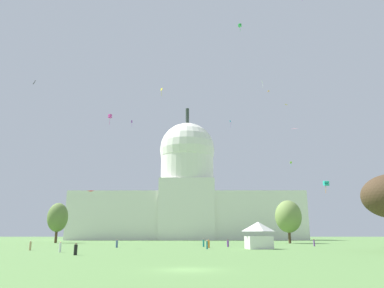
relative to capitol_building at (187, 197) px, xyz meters
The scene contains 27 objects.
ground_plane 153.40m from the capitol_building, 88.88° to the right, with size 800.00×800.00×0.00m, color #567F42.
capitol_building is the anchor object (origin of this frame).
event_tent 112.86m from the capitol_building, 81.85° to the right, with size 5.24×5.01×5.06m.
tree_east_mid 75.60m from the capitol_building, 63.92° to the right, with size 10.53×11.27×13.05m.
tree_west_far 75.44m from the capitol_building, 123.30° to the right, with size 6.73×6.56×12.68m.
person_orange_mid_center 106.63m from the capitol_building, 86.47° to the right, with size 0.66×0.66×1.72m.
person_teal_front_left 100.46m from the capitol_building, 86.76° to the right, with size 0.55×0.55×1.76m.
person_teal_back_right 112.93m from the capitol_building, 86.96° to the right, with size 0.38×0.38×1.68m.
person_denim_lawn_far_right 105.81m from the capitol_building, 97.06° to the right, with size 0.59×0.59×1.67m.
person_purple_lawn_far_left 100.88m from the capitol_building, 83.62° to the right, with size 0.52×0.52×1.61m.
person_purple_edge_east 101.80m from the capitol_building, 71.76° to the right, with size 0.46×0.46×1.68m.
person_tan_back_center 121.23m from the capitol_building, 102.02° to the right, with size 0.49×0.49×1.65m.
person_black_aisle_center 133.64m from the capitol_building, 95.39° to the right, with size 0.62×0.62×1.59m.
person_white_near_tree_east 126.61m from the capitol_building, 97.94° to the right, with size 0.49×0.49×1.61m.
kite_green_high 102.36m from the capitol_building, 80.36° to the right, with size 1.02×1.02×2.20m.
kite_pink_high 79.41m from the capitol_building, 62.51° to the right, with size 1.77×0.78×0.25m.
kite_yellow_high 76.25m from the capitol_building, 95.82° to the right, with size 0.78×0.94×2.90m.
kite_red_low 82.61m from the capitol_building, 108.34° to the right, with size 1.75×0.93×0.29m.
kite_black_high 109.59m from the capitol_building, 108.38° to the right, with size 0.85×1.00×0.93m.
kite_magenta_high 78.46m from the capitol_building, 107.66° to the right, with size 1.29×1.29×3.39m.
kite_gold_high 67.24m from the capitol_building, 46.56° to the right, with size 1.78×1.78×0.34m.
kite_orange_high 68.01m from the capitol_building, 53.06° to the right, with size 0.79×1.40×0.24m.
kite_cyan_high 52.01m from the capitol_building, 66.01° to the right, with size 0.63×0.60×3.03m.
kite_white_high 71.89m from the capitol_building, 61.04° to the right, with size 0.70×0.77×3.07m.
kite_lime_mid 58.36m from the capitol_building, 42.72° to the right, with size 0.65×0.70×2.11m.
kite_violet_high 46.44m from the capitol_building, 139.96° to the right, with size 0.68×0.47×2.99m.
kite_turquoise_low 106.13m from the capitol_building, 71.76° to the right, with size 1.07×1.15×2.88m.
Camera 1 is at (0.49, -30.08, 2.72)m, focal length 34.02 mm.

